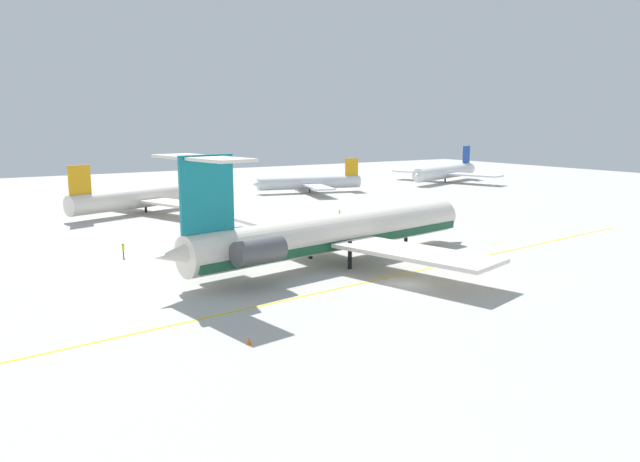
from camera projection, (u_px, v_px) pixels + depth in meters
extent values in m
plane|color=#B7B5AD|center=(407.00, 284.00, 60.91)|extent=(310.78, 310.78, 0.00)
cylinder|color=silver|center=(338.00, 232.00, 69.96)|extent=(40.53, 10.57, 4.30)
cone|color=silver|center=(443.00, 215.00, 83.03)|extent=(5.08, 4.78, 4.13)
cone|color=silver|center=(185.00, 254.00, 56.81)|extent=(6.77, 4.60, 3.66)
cube|color=#195133|center=(338.00, 240.00, 70.13)|extent=(39.66, 10.52, 0.95)
cube|color=silver|center=(286.00, 226.00, 78.90)|extent=(7.66, 18.26, 0.43)
cube|color=silver|center=(416.00, 253.00, 62.45)|extent=(11.14, 19.07, 0.43)
cylinder|color=#515156|center=(221.00, 241.00, 63.45)|extent=(5.71, 3.31, 2.50)
cube|color=silver|center=(225.00, 242.00, 62.90)|extent=(3.40, 1.86, 0.52)
cylinder|color=#515156|center=(259.00, 251.00, 58.33)|extent=(5.71, 3.31, 2.50)
cube|color=silver|center=(255.00, 250.00, 58.88)|extent=(3.40, 1.86, 0.52)
cube|color=teal|center=(207.00, 194.00, 57.54)|extent=(5.82, 1.34, 7.62)
cube|color=silver|center=(184.00, 156.00, 59.18)|extent=(4.97, 6.83, 0.30)
cube|color=silver|center=(221.00, 160.00, 54.07)|extent=(4.97, 6.83, 0.30)
cylinder|color=black|center=(406.00, 236.00, 78.30)|extent=(0.47, 0.47, 3.26)
cylinder|color=black|center=(311.00, 246.00, 71.98)|extent=(0.47, 0.47, 3.26)
cylinder|color=black|center=(350.00, 255.00, 66.89)|extent=(0.47, 0.47, 3.26)
cylinder|color=silver|center=(145.00, 198.00, 109.21)|extent=(29.44, 13.39, 3.58)
cone|color=silver|center=(207.00, 190.00, 120.78)|extent=(3.90, 4.19, 3.40)
cube|color=silver|center=(119.00, 196.00, 114.54)|extent=(9.48, 14.64, 0.43)
cube|color=silver|center=(175.00, 203.00, 104.02)|extent=(9.48, 14.64, 0.43)
cube|color=orange|center=(80.00, 180.00, 98.64)|extent=(3.80, 1.64, 4.89)
cylinder|color=black|center=(146.00, 206.00, 109.49)|extent=(0.43, 0.43, 2.41)
cylinder|color=silver|center=(310.00, 183.00, 140.59)|extent=(25.06, 9.19, 3.00)
cone|color=silver|center=(258.00, 184.00, 136.83)|extent=(3.09, 3.38, 2.85)
cube|color=silver|center=(319.00, 187.00, 133.87)|extent=(7.10, 12.19, 0.36)
cube|color=silver|center=(301.00, 181.00, 147.42)|extent=(7.10, 12.19, 0.36)
cube|color=orange|center=(352.00, 167.00, 143.14)|extent=(3.25, 1.11, 4.09)
cylinder|color=black|center=(310.00, 188.00, 140.83)|extent=(0.36, 0.36, 2.02)
cylinder|color=white|center=(445.00, 172.00, 165.08)|extent=(30.25, 13.51, 3.67)
cone|color=white|center=(418.00, 176.00, 153.28)|extent=(3.98, 4.28, 3.49)
cube|color=white|center=(475.00, 175.00, 159.70)|extent=(9.64, 15.01, 0.44)
cube|color=white|center=(417.00, 172.00, 170.59)|extent=(9.64, 15.01, 0.44)
cube|color=#19429E|center=(466.00, 154.00, 174.29)|extent=(3.91, 1.66, 5.01)
cylinder|color=black|center=(445.00, 178.00, 165.37)|extent=(0.44, 0.44, 2.47)
cylinder|color=black|center=(124.00, 254.00, 72.80)|extent=(0.10, 0.10, 0.83)
cylinder|color=black|center=(123.00, 254.00, 72.94)|extent=(0.10, 0.10, 0.83)
cylinder|color=yellow|center=(123.00, 248.00, 72.73)|extent=(0.28, 0.28, 0.66)
sphere|color=#8C6647|center=(123.00, 245.00, 72.65)|extent=(0.26, 0.26, 0.26)
cylinder|color=yellow|center=(123.00, 248.00, 72.56)|extent=(0.08, 0.08, 0.56)
cylinder|color=yellow|center=(123.00, 248.00, 72.90)|extent=(0.08, 0.08, 0.56)
cylinder|color=black|center=(339.00, 218.00, 100.64)|extent=(0.11, 0.11, 0.86)
cylinder|color=black|center=(339.00, 218.00, 100.49)|extent=(0.11, 0.11, 0.86)
cylinder|color=yellow|center=(339.00, 213.00, 100.43)|extent=(0.29, 0.29, 0.68)
sphere|color=#DBB28E|center=(340.00, 211.00, 100.34)|extent=(0.27, 0.27, 0.27)
cylinder|color=yellow|center=(339.00, 213.00, 100.61)|extent=(0.08, 0.08, 0.58)
cylinder|color=yellow|center=(340.00, 213.00, 100.24)|extent=(0.08, 0.08, 0.58)
cone|color=#EA590F|center=(360.00, 217.00, 102.43)|extent=(0.40, 0.40, 0.55)
cone|color=#EA590F|center=(249.00, 341.00, 44.27)|extent=(0.40, 0.40, 0.55)
cone|color=#EA590F|center=(366.00, 220.00, 99.66)|extent=(0.40, 0.40, 0.55)
cube|color=gold|center=(385.00, 278.00, 63.14)|extent=(99.23, 10.53, 0.01)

